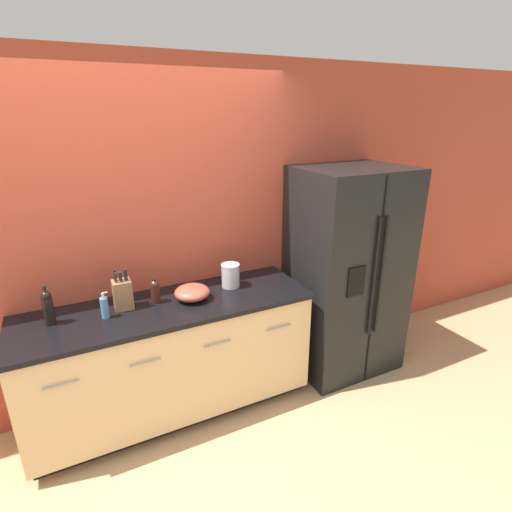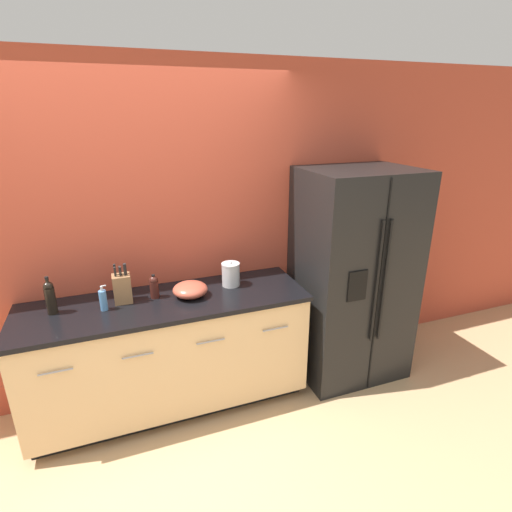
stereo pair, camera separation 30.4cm
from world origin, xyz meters
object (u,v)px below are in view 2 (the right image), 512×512
knife_block (122,288)px  steel_canister (231,274)px  wine_bottle (50,297)px  mixing_bowl (190,289)px  refrigerator (352,276)px  oil_bottle (154,286)px  soap_dispenser (103,300)px

knife_block → steel_canister: bearing=0.4°
wine_bottle → mixing_bowl: 0.93m
refrigerator → mixing_bowl: 1.38m
mixing_bowl → refrigerator: bearing=-1.8°
knife_block → oil_bottle: size_ratio=1.65×
soap_dispenser → refrigerator: bearing=-1.1°
wine_bottle → steel_canister: (1.27, 0.02, -0.03)m
refrigerator → knife_block: size_ratio=5.99×
knife_block → wine_bottle: bearing=-178.5°
steel_canister → mixing_bowl: 0.35m
mixing_bowl → soap_dispenser: bearing=-179.5°
oil_bottle → mixing_bowl: size_ratio=0.71×
refrigerator → steel_canister: 1.05m
knife_block → soap_dispenser: knife_block is taller
steel_canister → mixing_bowl: (-0.34, -0.08, -0.04)m
refrigerator → knife_block: 1.85m
steel_canister → mixing_bowl: size_ratio=0.78×
knife_block → steel_canister: (0.81, 0.01, -0.02)m
soap_dispenser → mixing_bowl: size_ratio=0.72×
refrigerator → knife_block: refrigerator is taller
knife_block → wine_bottle: knife_block is taller
refrigerator → wine_bottle: (-2.31, 0.11, 0.15)m
refrigerator → knife_block: bearing=176.3°
refrigerator → mixing_bowl: (-1.38, 0.04, 0.08)m
wine_bottle → soap_dispenser: 0.34m
refrigerator → oil_bottle: 1.63m
knife_block → refrigerator: bearing=-3.7°
refrigerator → knife_block: (-1.85, 0.12, 0.13)m
refrigerator → mixing_bowl: size_ratio=7.02×
knife_block → soap_dispenser: (-0.13, -0.08, -0.03)m
soap_dispenser → steel_canister: (0.94, 0.09, 0.02)m
refrigerator → oil_bottle: size_ratio=9.91×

